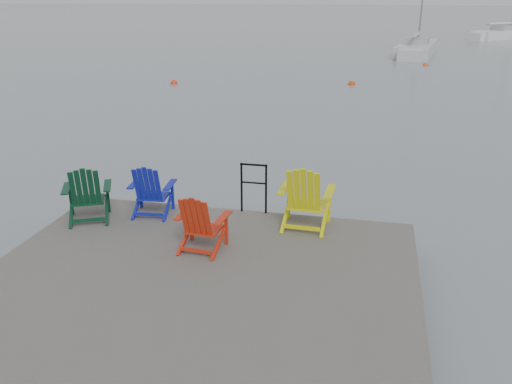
% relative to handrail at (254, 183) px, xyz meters
% --- Properties ---
extents(ground, '(400.00, 400.00, 0.00)m').
position_rel_handrail_xyz_m(ground, '(-0.25, -2.45, -1.04)').
color(ground, gray).
rests_on(ground, ground).
extents(dock, '(6.00, 5.00, 1.40)m').
position_rel_handrail_xyz_m(dock, '(-0.25, -2.45, -0.69)').
color(dock, '#282624').
rests_on(dock, ground).
extents(handrail, '(0.48, 0.04, 0.90)m').
position_rel_handrail_xyz_m(handrail, '(0.00, 0.00, 0.00)').
color(handrail, black).
rests_on(handrail, dock).
extents(chair_green, '(0.97, 0.93, 0.99)m').
position_rel_handrail_xyz_m(chair_green, '(-2.66, -0.98, -0.04)').
color(chair_green, '#09321D').
rests_on(chair_green, dock).
extents(chair_blue, '(0.80, 0.75, 0.93)m').
position_rel_handrail_xyz_m(chair_blue, '(-1.71, -0.51, -0.07)').
color(chair_blue, '#0F189C').
rests_on(chair_blue, dock).
extents(chair_red, '(0.78, 0.73, 0.92)m').
position_rel_handrail_xyz_m(chair_red, '(-0.43, -1.66, -0.08)').
color(chair_red, red).
rests_on(chair_red, dock).
extents(chair_yellow, '(0.90, 0.84, 1.10)m').
position_rel_handrail_xyz_m(chair_yellow, '(0.98, -0.50, 0.01)').
color(chair_yellow, '#D6D40B').
rests_on(chair_yellow, dock).
extents(sailboat_near, '(3.48, 8.79, 11.80)m').
position_rel_handrail_xyz_m(sailboat_near, '(4.57, 32.69, -0.69)').
color(sailboat_near, silver).
rests_on(sailboat_near, ground).
extents(sailboat_mid, '(7.62, 7.29, 11.57)m').
position_rel_handrail_xyz_m(sailboat_mid, '(13.75, 48.99, -0.69)').
color(sailboat_mid, white).
rests_on(sailboat_mid, ground).
extents(buoy_a, '(0.35, 0.35, 0.35)m').
position_rel_handrail_xyz_m(buoy_a, '(0.78, 17.93, -1.04)').
color(buoy_a, red).
rests_on(buoy_a, ground).
extents(buoy_b, '(0.36, 0.36, 0.36)m').
position_rel_handrail_xyz_m(buoy_b, '(-7.68, 16.32, -1.04)').
color(buoy_b, red).
rests_on(buoy_b, ground).
extents(buoy_c, '(0.33, 0.33, 0.33)m').
position_rel_handrail_xyz_m(buoy_c, '(4.76, 26.25, -1.04)').
color(buoy_c, '#EF490E').
rests_on(buoy_c, ground).
extents(buoy_d, '(0.33, 0.33, 0.33)m').
position_rel_handrail_xyz_m(buoy_d, '(4.59, 36.81, -1.04)').
color(buoy_d, '#BC300B').
rests_on(buoy_d, ground).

